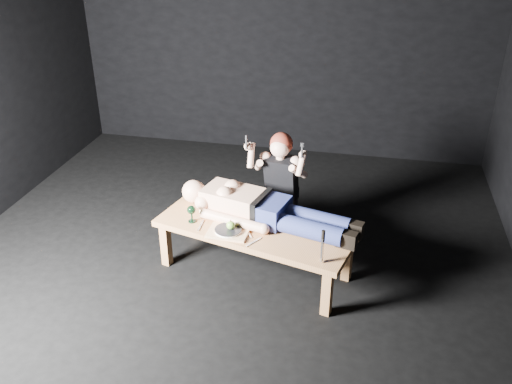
{
  "coord_description": "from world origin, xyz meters",
  "views": [
    {
      "loc": [
        1.07,
        -3.93,
        2.81
      ],
      "look_at": [
        0.25,
        -0.14,
        0.75
      ],
      "focal_mm": 38.09,
      "sensor_mm": 36.0,
      "label": 1
    }
  ],
  "objects_px": {
    "goblet": "(192,214)",
    "table": "(255,249)",
    "lying_man": "(267,207)",
    "kneeling_woman": "(283,184)",
    "serving_tray": "(228,232)",
    "carving_knife": "(323,247)"
  },
  "relations": [
    {
      "from": "lying_man",
      "to": "carving_knife",
      "type": "relative_size",
      "value": 6.02
    },
    {
      "from": "serving_tray",
      "to": "kneeling_woman",
      "type": "bearing_deg",
      "value": 66.63
    },
    {
      "from": "lying_man",
      "to": "goblet",
      "type": "height_order",
      "value": "lying_man"
    },
    {
      "from": "table",
      "to": "serving_tray",
      "type": "height_order",
      "value": "serving_tray"
    },
    {
      "from": "table",
      "to": "lying_man",
      "type": "xyz_separation_m",
      "value": [
        0.08,
        0.12,
        0.36
      ]
    },
    {
      "from": "goblet",
      "to": "carving_knife",
      "type": "distance_m",
      "value": 1.18
    },
    {
      "from": "lying_man",
      "to": "carving_knife",
      "type": "distance_m",
      "value": 0.72
    },
    {
      "from": "lying_man",
      "to": "carving_knife",
      "type": "bearing_deg",
      "value": -30.2
    },
    {
      "from": "carving_knife",
      "to": "kneeling_woman",
      "type": "bearing_deg",
      "value": 129.16
    },
    {
      "from": "lying_man",
      "to": "goblet",
      "type": "relative_size",
      "value": 11.0
    },
    {
      "from": "table",
      "to": "goblet",
      "type": "distance_m",
      "value": 0.61
    },
    {
      "from": "lying_man",
      "to": "kneeling_woman",
      "type": "xyz_separation_m",
      "value": [
        0.05,
        0.49,
        -0.02
      ]
    },
    {
      "from": "carving_knife",
      "to": "lying_man",
      "type": "bearing_deg",
      "value": 149.8
    },
    {
      "from": "kneeling_woman",
      "to": "serving_tray",
      "type": "xyz_separation_m",
      "value": [
        -0.32,
        -0.75,
        -0.1
      ]
    },
    {
      "from": "table",
      "to": "kneeling_woman",
      "type": "height_order",
      "value": "kneeling_woman"
    },
    {
      "from": "lying_man",
      "to": "kneeling_woman",
      "type": "height_order",
      "value": "kneeling_woman"
    },
    {
      "from": "lying_man",
      "to": "serving_tray",
      "type": "height_order",
      "value": "lying_man"
    },
    {
      "from": "table",
      "to": "serving_tray",
      "type": "bearing_deg",
      "value": -128.74
    },
    {
      "from": "carving_knife",
      "to": "goblet",
      "type": "bearing_deg",
      "value": 176.87
    },
    {
      "from": "goblet",
      "to": "carving_knife",
      "type": "height_order",
      "value": "carving_knife"
    },
    {
      "from": "serving_tray",
      "to": "goblet",
      "type": "xyz_separation_m",
      "value": [
        -0.34,
        0.11,
        0.07
      ]
    },
    {
      "from": "goblet",
      "to": "table",
      "type": "bearing_deg",
      "value": 3.41
    }
  ]
}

